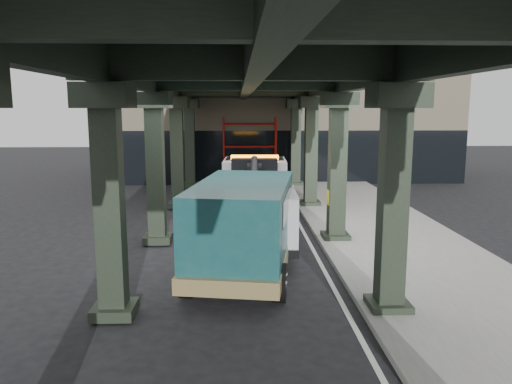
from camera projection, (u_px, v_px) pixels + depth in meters
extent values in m
plane|color=black|center=(262.00, 260.00, 14.91)|extent=(90.00, 90.00, 0.00)
cube|color=gray|center=(390.00, 239.00, 17.04)|extent=(5.00, 40.00, 0.15)
cube|color=silver|center=(309.00, 242.00, 16.95)|extent=(0.12, 38.00, 0.01)
cube|color=black|center=(393.00, 203.00, 10.65)|extent=(0.55, 0.55, 5.00)
cube|color=black|center=(398.00, 96.00, 10.28)|extent=(1.10, 1.10, 0.50)
cube|color=black|center=(388.00, 306.00, 11.04)|extent=(0.90, 0.90, 0.24)
cube|color=black|center=(337.00, 169.00, 16.57)|extent=(0.55, 0.55, 5.00)
cube|color=black|center=(339.00, 100.00, 16.19)|extent=(1.10, 1.10, 0.50)
cube|color=black|center=(335.00, 237.00, 16.95)|extent=(0.90, 0.90, 0.24)
cube|color=black|center=(311.00, 153.00, 22.48)|extent=(0.55, 0.55, 5.00)
cube|color=black|center=(312.00, 102.00, 22.10)|extent=(1.10, 1.10, 0.50)
cube|color=black|center=(310.00, 204.00, 22.86)|extent=(0.90, 0.90, 0.24)
cube|color=black|center=(296.00, 144.00, 28.39)|extent=(0.55, 0.55, 5.00)
cube|color=black|center=(296.00, 104.00, 28.02)|extent=(1.10, 1.10, 0.50)
cube|color=black|center=(295.00, 184.00, 28.78)|extent=(0.90, 0.90, 0.24)
cube|color=black|center=(110.00, 205.00, 10.43)|extent=(0.55, 0.55, 5.00)
cube|color=black|center=(104.00, 96.00, 10.06)|extent=(1.10, 1.10, 0.50)
cube|color=black|center=(115.00, 310.00, 10.82)|extent=(0.90, 0.90, 0.24)
cube|color=black|center=(156.00, 170.00, 16.34)|extent=(0.55, 0.55, 5.00)
cube|color=black|center=(153.00, 100.00, 15.97)|extent=(1.10, 1.10, 0.50)
cube|color=black|center=(158.00, 238.00, 16.73)|extent=(0.90, 0.90, 0.24)
cube|color=black|center=(177.00, 153.00, 22.26)|extent=(0.55, 0.55, 5.00)
cube|color=black|center=(176.00, 102.00, 21.88)|extent=(1.10, 1.10, 0.50)
cube|color=black|center=(179.00, 204.00, 22.64)|extent=(0.90, 0.90, 0.24)
cube|color=black|center=(190.00, 144.00, 28.17)|extent=(0.55, 0.55, 5.00)
cube|color=black|center=(189.00, 104.00, 27.80)|extent=(1.10, 1.10, 0.50)
cube|color=black|center=(191.00, 185.00, 28.56)|extent=(0.90, 0.90, 0.24)
cube|color=black|center=(340.00, 75.00, 16.06)|extent=(0.35, 32.00, 1.10)
cube|color=black|center=(152.00, 75.00, 15.84)|extent=(0.35, 32.00, 1.10)
cube|color=black|center=(247.00, 75.00, 15.95)|extent=(0.35, 32.00, 1.10)
cube|color=black|center=(247.00, 52.00, 15.83)|extent=(7.40, 32.00, 0.30)
cube|color=#C6B793|center=(277.00, 116.00, 34.03)|extent=(22.00, 10.00, 8.00)
cylinder|color=#AA120D|center=(224.00, 151.00, 29.21)|extent=(0.08, 0.08, 4.00)
cylinder|color=#AA120D|center=(224.00, 153.00, 28.42)|extent=(0.08, 0.08, 4.00)
cylinder|color=#AA120D|center=(275.00, 151.00, 29.32)|extent=(0.08, 0.08, 4.00)
cylinder|color=#AA120D|center=(276.00, 152.00, 28.53)|extent=(0.08, 0.08, 4.00)
cylinder|color=#AA120D|center=(250.00, 168.00, 29.43)|extent=(3.00, 0.08, 0.08)
cylinder|color=#AA120D|center=(250.00, 146.00, 29.22)|extent=(3.00, 0.08, 0.08)
cylinder|color=#AA120D|center=(250.00, 124.00, 29.00)|extent=(3.00, 0.08, 0.08)
cube|color=black|center=(254.00, 219.00, 17.25)|extent=(1.34, 7.73, 0.26)
cube|color=silver|center=(255.00, 183.00, 19.69)|extent=(2.51, 2.56, 1.85)
cube|color=silver|center=(255.00, 191.00, 20.84)|extent=(2.44, 0.82, 0.92)
cube|color=black|center=(255.00, 169.00, 19.86)|extent=(2.31, 1.43, 0.87)
cube|color=silver|center=(254.00, 207.00, 15.98)|extent=(2.67, 5.23, 1.44)
cube|color=orange|center=(255.00, 157.00, 19.32)|extent=(1.86, 0.36, 0.16)
cube|color=black|center=(254.00, 167.00, 17.83)|extent=(1.67, 0.68, 0.62)
cylinder|color=black|center=(254.00, 182.00, 16.05)|extent=(0.39, 3.60, 1.38)
cube|color=black|center=(253.00, 262.00, 13.57)|extent=(0.37, 1.45, 0.18)
cube|color=black|center=(253.00, 273.00, 12.87)|extent=(1.65, 0.32, 0.18)
cylinder|color=black|center=(227.00, 207.00, 20.17)|extent=(0.41, 1.14, 1.13)
cylinder|color=silver|center=(227.00, 207.00, 20.17)|extent=(0.43, 0.64, 0.62)
cylinder|color=black|center=(283.00, 207.00, 20.16)|extent=(0.41, 1.14, 1.13)
cylinder|color=silver|center=(283.00, 207.00, 20.16)|extent=(0.43, 0.64, 0.62)
cylinder|color=black|center=(221.00, 226.00, 16.83)|extent=(0.41, 1.14, 1.13)
cylinder|color=silver|center=(221.00, 226.00, 16.83)|extent=(0.43, 0.64, 0.62)
cylinder|color=black|center=(288.00, 226.00, 16.82)|extent=(0.41, 1.14, 1.13)
cylinder|color=silver|center=(288.00, 226.00, 16.82)|extent=(0.43, 0.64, 0.62)
cylinder|color=black|center=(218.00, 236.00, 15.51)|extent=(0.41, 1.14, 1.13)
cylinder|color=silver|center=(218.00, 236.00, 15.51)|extent=(0.43, 0.64, 0.62)
cylinder|color=black|center=(290.00, 236.00, 15.50)|extent=(0.41, 1.14, 1.13)
cylinder|color=silver|center=(290.00, 236.00, 15.50)|extent=(0.43, 0.64, 0.62)
cube|color=#134447|center=(257.00, 215.00, 16.32)|extent=(2.44, 1.57, 1.00)
cube|color=#134447|center=(243.00, 222.00, 13.26)|extent=(3.11, 5.30, 2.16)
cube|color=olive|center=(246.00, 250.00, 13.84)|extent=(3.35, 6.52, 0.39)
cube|color=black|center=(256.00, 190.00, 15.73)|extent=(2.21, 0.82, 0.92)
cube|color=black|center=(245.00, 200.00, 13.49)|extent=(2.98, 4.32, 0.61)
cube|color=silver|center=(259.00, 224.00, 16.97)|extent=(2.21, 0.49, 0.33)
cylinder|color=black|center=(224.00, 232.00, 16.50)|extent=(0.46, 0.97, 0.93)
cylinder|color=silver|center=(224.00, 232.00, 16.50)|extent=(0.43, 0.56, 0.51)
cylinder|color=black|center=(291.00, 234.00, 16.22)|extent=(0.46, 0.97, 0.93)
cylinder|color=silver|center=(291.00, 234.00, 16.22)|extent=(0.43, 0.56, 0.51)
cylinder|color=black|center=(187.00, 279.00, 11.93)|extent=(0.46, 0.97, 0.93)
cylinder|color=silver|center=(187.00, 279.00, 11.93)|extent=(0.43, 0.56, 0.51)
cylinder|color=black|center=(280.00, 283.00, 11.66)|extent=(0.46, 0.97, 0.93)
cylinder|color=silver|center=(280.00, 283.00, 11.66)|extent=(0.43, 0.56, 0.51)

